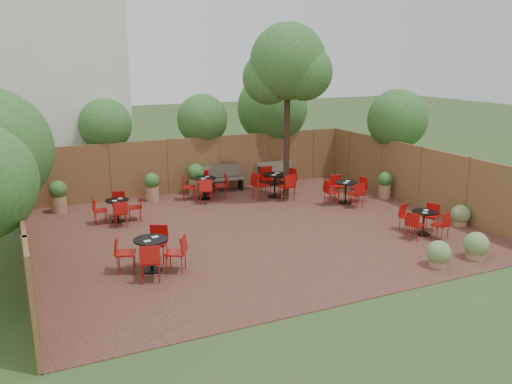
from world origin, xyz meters
name	(u,v)px	position (x,y,z in m)	size (l,w,h in m)	color
ground	(253,231)	(0.00, 0.00, 0.00)	(80.00, 80.00, 0.00)	#354F23
courtyard_paving	(253,231)	(0.00, 0.00, 0.01)	(12.00, 10.00, 0.02)	#381917
fence_back	(196,165)	(0.00, 5.00, 1.00)	(12.00, 0.08, 2.00)	brown
fence_left	(22,225)	(-6.00, 0.00, 1.00)	(0.08, 10.00, 2.00)	brown
fence_right	(419,177)	(6.00, 0.00, 1.00)	(0.08, 10.00, 2.00)	brown
neighbour_building	(49,80)	(-4.50, 8.00, 4.00)	(5.00, 4.00, 8.00)	silver
overhang_foliage	(169,128)	(-1.66, 2.53, 2.73)	(15.57, 10.79, 2.79)	#295B1D
courtyard_tree	(288,68)	(2.46, 2.63, 4.47)	(2.69, 2.59, 5.91)	black
park_bench_left	(222,178)	(0.88, 4.63, 0.51)	(1.57, 0.59, 0.96)	brown
park_bench_right	(276,173)	(3.08, 4.62, 0.48)	(1.47, 0.55, 0.89)	brown
bistro_tables	(253,202)	(0.57, 1.27, 0.46)	(9.02, 7.63, 0.95)	black
planters	(190,185)	(-0.64, 3.79, 0.57)	(10.99, 3.86, 1.11)	#956B4A
low_shrubs	(460,238)	(4.18, -3.61, 0.33)	(3.42, 2.71, 0.67)	#956B4A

